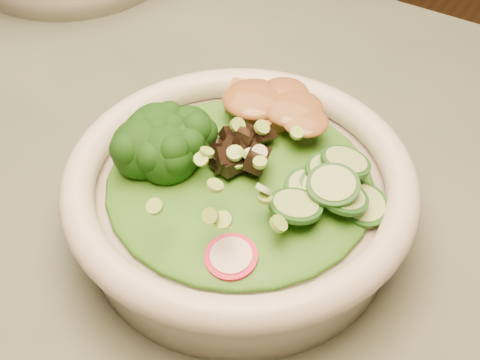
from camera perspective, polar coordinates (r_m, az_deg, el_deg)
The scene contains 10 objects.
dining_table at distance 0.64m, azimuth -7.68°, elevation -8.13°, with size 1.20×0.80×0.75m.
salad_bowl at distance 0.49m, azimuth 0.00°, elevation -1.59°, with size 0.26×0.26×0.07m.
lettuce_bed at distance 0.48m, azimuth 0.00°, elevation 0.09°, with size 0.19×0.19×0.02m, color #1E5512.
broccoli_florets at distance 0.48m, azimuth -6.68°, elevation 2.88°, with size 0.08×0.07×0.04m, color black, non-canonical shape.
radish_slices at distance 0.43m, azimuth -2.56°, elevation -5.15°, with size 0.10×0.04×0.02m, color #B80E35, non-canonical shape.
cucumber_slices at distance 0.46m, azimuth 7.21°, elevation -0.93°, with size 0.07×0.07×0.03m, color #8DC36C, non-canonical shape.
mushroom_heap at distance 0.48m, azimuth 0.48°, elevation 2.11°, with size 0.07×0.07×0.04m, color black, non-canonical shape.
tofu_cubes at distance 0.51m, azimuth 2.51°, elevation 5.34°, with size 0.09×0.06×0.03m, color olive, non-canonical shape.
peanut_sauce at distance 0.50m, azimuth 2.56°, elevation 6.42°, with size 0.07×0.05×0.02m, color brown.
scallion_garnish at distance 0.46m, azimuth 0.00°, elevation 2.07°, with size 0.18×0.18×0.02m, color #7BB33F, non-canonical shape.
Camera 1 is at (0.27, -0.28, 1.14)m, focal length 50.00 mm.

